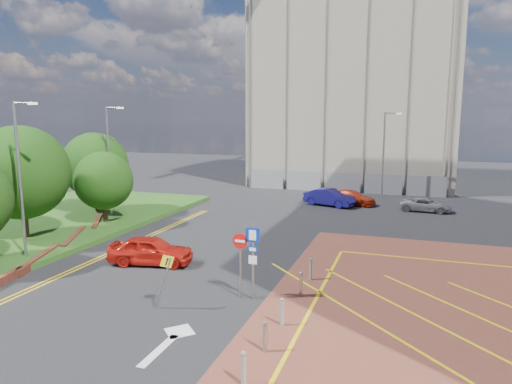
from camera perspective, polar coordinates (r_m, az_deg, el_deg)
The scene contains 18 objects.
ground at distance 18.79m, azimuth -2.89°, elevation -14.13°, with size 140.00×140.00×0.00m, color black.
grass_bed at distance 33.67m, azimuth -28.53°, elevation -4.42°, with size 14.00×32.00×0.30m, color #2C4E19.
retaining_wall at distance 26.62m, azimuth -25.71°, elevation -7.50°, with size 6.06×20.33×0.40m.
tree_b at distance 30.53m, azimuth -27.29°, elevation 2.17°, with size 5.60×5.60×6.74m.
tree_c at distance 33.03m, azimuth -18.51°, elevation 1.36°, with size 4.00×4.00×4.90m.
tree_d at distance 37.14m, azimuth -19.47°, elevation 3.18°, with size 5.00×5.00×6.08m.
lamp_left_near at distance 26.21m, azimuth -27.36°, elevation 2.10°, with size 1.53×0.16×8.00m.
lamp_left_far at distance 35.02m, azimuth -17.86°, elevation 4.23°, with size 1.53×0.16×8.00m.
lamp_back at distance 44.18m, azimuth 15.75°, elevation 4.88°, with size 1.53×0.16×8.00m.
sign_cluster at distance 18.88m, azimuth -0.99°, elevation -7.68°, with size 1.17×0.12×3.20m.
warning_sign at distance 18.30m, azimuth -11.36°, elevation -10.15°, with size 0.84×0.43×2.24m.
bollard_row at distance 16.47m, azimuth 2.61°, elevation -15.83°, with size 0.14×11.14×0.90m.
construction_building at distance 56.49m, azimuth 12.52°, elevation 12.62°, with size 21.20×19.20×22.00m, color #A69D87.
construction_fence at distance 46.78m, azimuth 11.94°, elevation 1.11°, with size 21.60×0.06×2.00m, color gray.
car_red_left at distance 24.21m, azimuth -13.01°, elevation -7.10°, with size 1.74×4.31×1.47m, color red.
car_blue_back at distance 39.53m, azimuth 9.15°, elevation -0.68°, with size 1.53×4.39×1.45m, color navy.
car_red_back at distance 40.55m, azimuth 11.90°, elevation -0.67°, with size 1.71×4.21×1.22m, color #B12A0F.
car_silver_back at distance 39.19m, azimuth 20.41°, elevation -1.49°, with size 1.82×3.95×1.10m, color #A6A5AC.
Camera 1 is at (6.41, -16.01, 7.44)m, focal length 32.00 mm.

